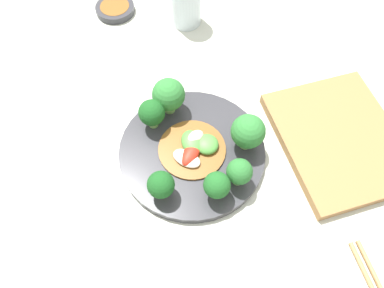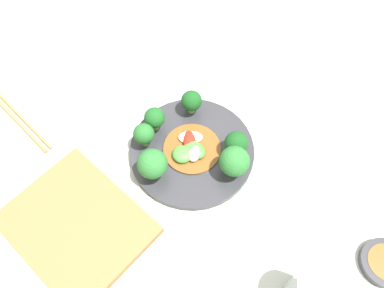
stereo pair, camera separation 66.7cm
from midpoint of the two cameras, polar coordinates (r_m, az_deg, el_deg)
ground_plane at (r=1.33m, az=3.13°, el=-29.37°), size 8.00×8.00×0.00m
table at (r=0.98m, az=4.24°, el=-29.04°), size 0.97×0.73×0.70m
plate at (r=0.63m, az=8.25°, el=-25.22°), size 0.25×0.25×0.02m
broccoli_south at (r=0.57m, az=0.91°, el=-30.70°), size 0.06×0.06×0.07m
broccoli_northeast at (r=0.60m, az=17.85°, el=-24.83°), size 0.05×0.05×0.06m
broccoli_west at (r=0.58m, az=0.62°, el=-20.10°), size 0.04×0.04×0.06m
broccoli_northwest at (r=0.60m, az=7.98°, el=-15.87°), size 0.04×0.04×0.06m
broccoli_east at (r=0.59m, az=18.06°, el=-28.97°), size 0.06×0.06×0.07m
broccoli_southwest at (r=0.58m, az=-1.42°, el=-23.81°), size 0.04×0.04×0.06m
stirfry_center at (r=0.61m, az=8.13°, el=-25.28°), size 0.12×0.12×0.02m
chopsticks at (r=0.70m, az=-25.83°, el=-16.49°), size 0.22×0.02×0.01m
cutting_board at (r=0.64m, az=-15.09°, el=-38.90°), size 0.25×0.20×0.02m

